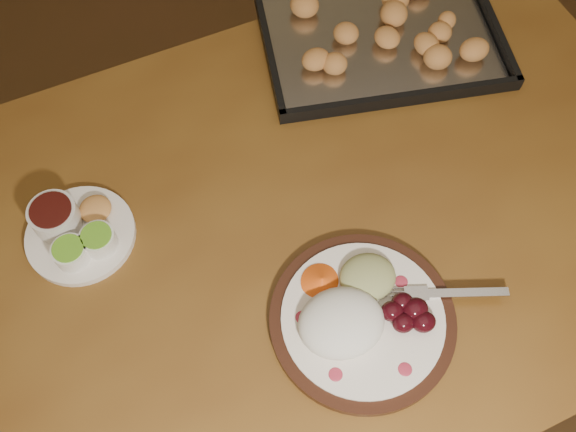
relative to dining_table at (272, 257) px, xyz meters
name	(u,v)px	position (x,y,z in m)	size (l,w,h in m)	color
ground	(308,364)	(0.07, -0.04, -0.65)	(4.00, 4.00, 0.00)	brown
dining_table	(272,257)	(0.00, 0.00, 0.00)	(1.61, 1.10, 0.75)	brown
dinner_plate	(359,315)	(0.09, -0.18, 0.12)	(0.37, 0.29, 0.07)	black
condiment_saucer	(75,231)	(-0.31, 0.08, 0.12)	(0.18, 0.18, 0.06)	white
baking_tray	(381,34)	(0.32, 0.35, 0.11)	(0.49, 0.38, 0.05)	black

